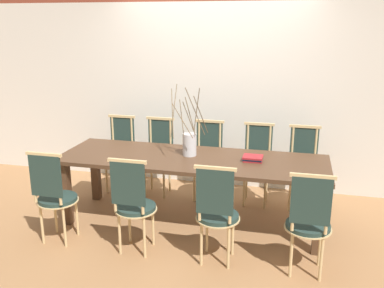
% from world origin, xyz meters
% --- Properties ---
extents(ground_plane, '(16.00, 16.00, 0.00)m').
position_xyz_m(ground_plane, '(0.00, 0.00, 0.00)').
color(ground_plane, '#9E7047').
extents(wall_rear, '(12.00, 0.06, 3.20)m').
position_xyz_m(wall_rear, '(0.00, 1.25, 1.60)').
color(wall_rear, silver).
rests_on(wall_rear, ground_plane).
extents(dining_table, '(2.81, 0.91, 0.74)m').
position_xyz_m(dining_table, '(0.00, 0.00, 0.66)').
color(dining_table, '#4C3321').
rests_on(dining_table, ground_plane).
extents(chair_near_leftend, '(0.40, 0.40, 0.96)m').
position_xyz_m(chair_near_leftend, '(-1.19, -0.73, 0.51)').
color(chair_near_leftend, '#233833').
rests_on(chair_near_leftend, ground_plane).
extents(chair_near_left, '(0.40, 0.40, 0.96)m').
position_xyz_m(chair_near_left, '(-0.38, -0.73, 0.51)').
color(chair_near_left, '#233833').
rests_on(chair_near_left, ground_plane).
extents(chair_near_center, '(0.40, 0.40, 0.96)m').
position_xyz_m(chair_near_center, '(0.41, -0.73, 0.51)').
color(chair_near_center, '#233833').
rests_on(chair_near_center, ground_plane).
extents(chair_near_right, '(0.40, 0.40, 0.96)m').
position_xyz_m(chair_near_right, '(1.19, -0.73, 0.51)').
color(chair_near_right, '#233833').
rests_on(chair_near_right, ground_plane).
extents(chair_far_leftend, '(0.40, 0.40, 0.96)m').
position_xyz_m(chair_far_leftend, '(-1.14, 0.73, 0.51)').
color(chair_far_leftend, '#233833').
rests_on(chair_far_leftend, ground_plane).
extents(chair_far_left, '(0.40, 0.40, 0.96)m').
position_xyz_m(chair_far_left, '(-0.62, 0.73, 0.51)').
color(chair_far_left, '#233833').
rests_on(chair_far_left, ground_plane).
extents(chair_far_center, '(0.40, 0.40, 0.96)m').
position_xyz_m(chair_far_center, '(0.01, 0.73, 0.51)').
color(chair_far_center, '#233833').
rests_on(chair_far_center, ground_plane).
extents(chair_far_right, '(0.40, 0.40, 0.96)m').
position_xyz_m(chair_far_right, '(0.62, 0.73, 0.51)').
color(chair_far_right, '#233833').
rests_on(chair_far_right, ground_plane).
extents(chair_far_rightend, '(0.40, 0.40, 0.96)m').
position_xyz_m(chair_far_rightend, '(1.14, 0.73, 0.51)').
color(chair_far_rightend, '#233833').
rests_on(chair_far_rightend, ground_plane).
extents(vase_centerpiece, '(0.41, 0.38, 0.75)m').
position_xyz_m(vase_centerpiece, '(-0.05, 0.08, 0.88)').
color(vase_centerpiece, silver).
rests_on(vase_centerpiece, dining_table).
extents(book_stack, '(0.21, 0.19, 0.05)m').
position_xyz_m(book_stack, '(0.63, 0.06, 0.77)').
color(book_stack, maroon).
rests_on(book_stack, dining_table).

